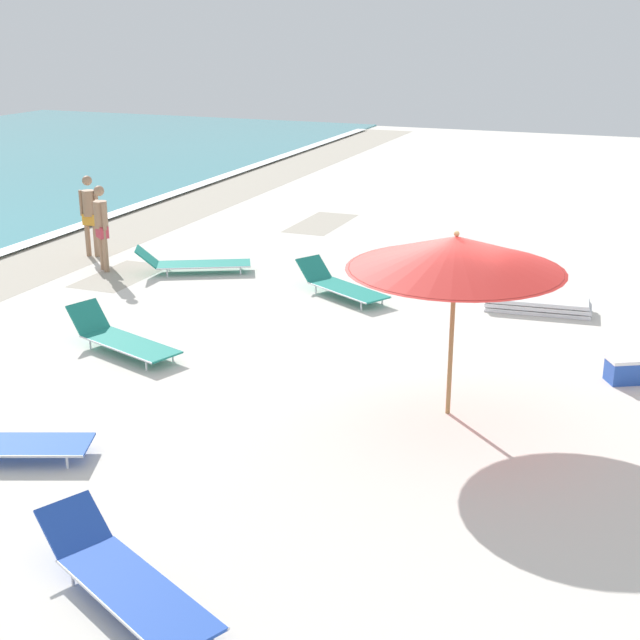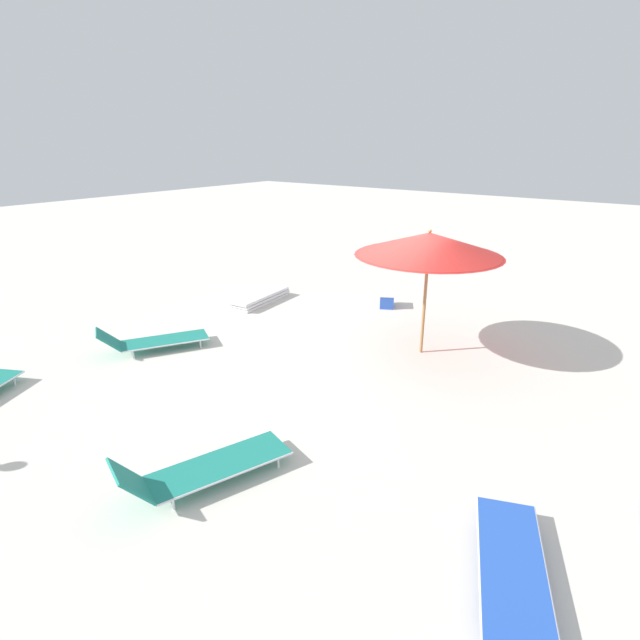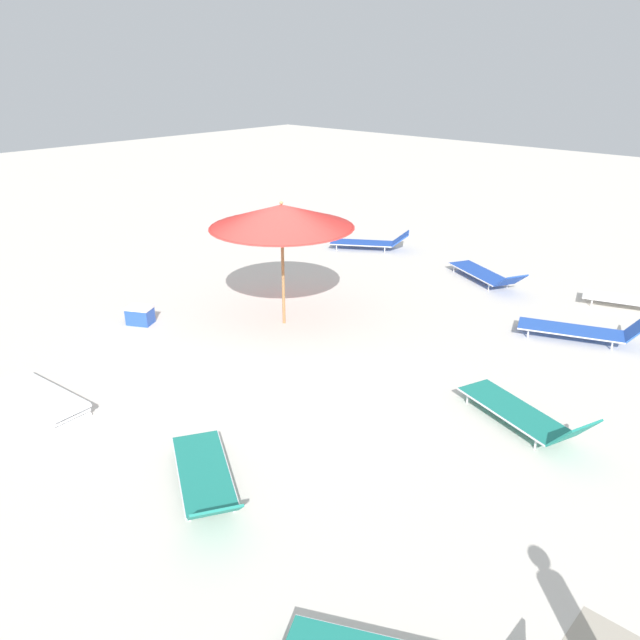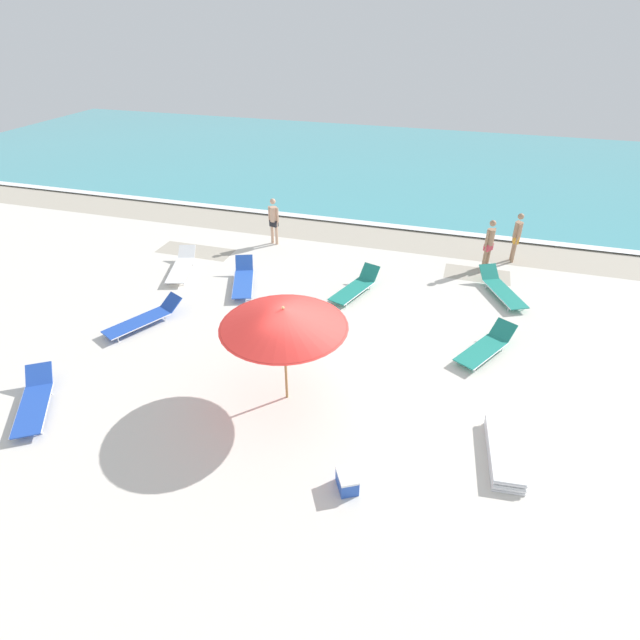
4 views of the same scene
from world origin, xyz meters
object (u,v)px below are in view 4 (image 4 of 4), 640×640
(beachgoer_strolling_adult, at_px, (489,242))
(beachgoer_shoreline_child, at_px, (517,235))
(lounger_stack, at_px, (504,452))
(beachgoer_wading_adult, at_px, (274,219))
(sun_lounger_under_umbrella, at_px, (144,318))
(sun_lounger_mid_beach_pair_b, at_px, (243,280))
(sun_lounger_beside_umbrella, at_px, (356,287))
(beach_umbrella, at_px, (283,318))
(sun_lounger_mid_beach_pair_a, at_px, (34,402))
(cooler_box, at_px, (347,481))
(sun_lounger_near_water_left, at_px, (182,266))
(sun_lounger_near_water_right, at_px, (502,289))
(sun_lounger_mid_beach_solo, at_px, (486,347))

(beachgoer_strolling_adult, bearing_deg, beachgoer_shoreline_child, 171.28)
(lounger_stack, bearing_deg, beachgoer_wading_adult, 128.15)
(sun_lounger_under_umbrella, height_order, sun_lounger_mid_beach_pair_b, sun_lounger_mid_beach_pair_b)
(sun_lounger_beside_umbrella, height_order, beachgoer_shoreline_child, beachgoer_shoreline_child)
(beach_umbrella, height_order, beachgoer_strolling_adult, beach_umbrella)
(sun_lounger_mid_beach_pair_a, distance_m, cooler_box, 7.26)
(sun_lounger_under_umbrella, distance_m, beachgoer_wading_adult, 6.63)
(sun_lounger_near_water_left, height_order, sun_lounger_mid_beach_pair_a, sun_lounger_mid_beach_pair_a)
(sun_lounger_near_water_left, relative_size, beachgoer_shoreline_child, 1.37)
(sun_lounger_near_water_right, bearing_deg, beachgoer_strolling_adult, 79.91)
(cooler_box, bearing_deg, lounger_stack, 91.31)
(sun_lounger_mid_beach_pair_b, bearing_deg, sun_lounger_mid_beach_pair_a, -128.48)
(sun_lounger_near_water_left, height_order, sun_lounger_near_water_right, sun_lounger_near_water_right)
(lounger_stack, relative_size, sun_lounger_mid_beach_solo, 0.91)
(sun_lounger_under_umbrella, height_order, beachgoer_shoreline_child, beachgoer_shoreline_child)
(beachgoer_wading_adult, distance_m, beachgoer_shoreline_child, 8.69)
(sun_lounger_mid_beach_pair_a, bearing_deg, beachgoer_strolling_adult, 13.90)
(sun_lounger_under_umbrella, relative_size, sun_lounger_mid_beach_pair_a, 1.09)
(sun_lounger_mid_beach_pair_a, relative_size, beachgoer_wading_adult, 1.21)
(sun_lounger_mid_beach_solo, bearing_deg, beachgoer_wading_adult, 177.12)
(lounger_stack, xyz_separation_m, sun_lounger_near_water_left, (-10.45, 5.48, 0.08))
(sun_lounger_near_water_right, height_order, sun_lounger_mid_beach_solo, sun_lounger_mid_beach_solo)
(sun_lounger_near_water_right, distance_m, sun_lounger_mid_beach_solo, 3.39)
(sun_lounger_mid_beach_solo, distance_m, sun_lounger_mid_beach_pair_b, 7.76)
(beach_umbrella, xyz_separation_m, sun_lounger_near_water_left, (-5.64, 5.04, -1.97))
(sun_lounger_near_water_right, relative_size, beachgoer_strolling_adult, 1.32)
(beach_umbrella, height_order, sun_lounger_near_water_left, beach_umbrella)
(sun_lounger_mid_beach_solo, xyz_separation_m, beachgoer_strolling_adult, (-0.12, 5.13, 0.79))
(sun_lounger_under_umbrella, xyz_separation_m, sun_lounger_mid_beach_pair_a, (-0.35, -3.77, 0.00))
(cooler_box, bearing_deg, sun_lounger_mid_beach_pair_b, -171.63)
(sun_lounger_under_umbrella, xyz_separation_m, beachgoer_strolling_adult, (9.19, 6.50, 0.79))
(sun_lounger_under_umbrella, relative_size, beachgoer_wading_adult, 1.32)
(beach_umbrella, relative_size, sun_lounger_mid_beach_pair_b, 1.20)
(sun_lounger_near_water_left, height_order, sun_lounger_mid_beach_solo, sun_lounger_mid_beach_solo)
(sun_lounger_under_umbrella, relative_size, sun_lounger_near_water_left, 0.96)
(beach_umbrella, height_order, sun_lounger_mid_beach_pair_b, beach_umbrella)
(beachgoer_wading_adult, bearing_deg, lounger_stack, -32.86)
(cooler_box, bearing_deg, sun_lounger_near_water_right, 132.97)
(beachgoer_wading_adult, relative_size, cooler_box, 2.90)
(sun_lounger_mid_beach_solo, relative_size, sun_lounger_mid_beach_pair_b, 0.92)
(beachgoer_strolling_adult, distance_m, cooler_box, 10.63)
(beach_umbrella, height_order, lounger_stack, beach_umbrella)
(sun_lounger_beside_umbrella, bearing_deg, lounger_stack, -33.20)
(sun_lounger_under_umbrella, xyz_separation_m, beachgoer_shoreline_child, (10.10, 7.43, 0.79))
(beach_umbrella, relative_size, beachgoer_strolling_adult, 1.56)
(sun_lounger_under_umbrella, bearing_deg, sun_lounger_mid_beach_solo, 34.49)
(sun_lounger_mid_beach_pair_b, relative_size, beachgoer_strolling_adult, 1.31)
(sun_lounger_beside_umbrella, height_order, sun_lounger_mid_beach_pair_a, sun_lounger_beside_umbrella)
(sun_lounger_near_water_right, xyz_separation_m, sun_lounger_mid_beach_pair_a, (-10.07, -8.51, 0.00))
(sun_lounger_near_water_right, relative_size, cooler_box, 3.83)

